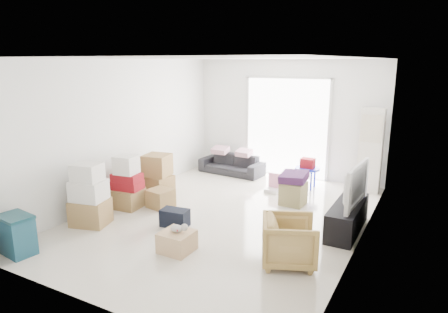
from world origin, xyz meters
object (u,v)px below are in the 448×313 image
object	(u,v)px
ac_tower	(371,151)
ottoman	(293,193)
armchair	(289,239)
kids_table	(307,167)
television	(349,199)
tv_console	(347,217)
sofa	(232,161)
storage_bins	(17,235)
wood_crate	(177,241)

from	to	relation	value
ac_tower	ottoman	distance (m)	1.97
armchair	kids_table	bearing A→B (deg)	-10.33
television	tv_console	bearing A→B (deg)	-176.40
tv_console	ottoman	xyz separation A→B (m)	(-1.16, 0.76, -0.01)
ac_tower	ottoman	xyz separation A→B (m)	(-1.11, -1.49, -0.66)
armchair	kids_table	distance (m)	3.41
ottoman	ac_tower	bearing A→B (deg)	53.37
sofa	ottoman	xyz separation A→B (m)	(2.02, -1.34, -0.09)
armchair	storage_bins	world-z (taller)	armchair
tv_console	armchair	bearing A→B (deg)	-107.30
ottoman	kids_table	size ratio (longest dim) A/B	0.66
ac_tower	storage_bins	xyz separation A→B (m)	(-3.85, -5.27, -0.58)
ac_tower	television	size ratio (longest dim) A/B	1.54
ottoman	wood_crate	size ratio (longest dim) A/B	0.98
tv_console	wood_crate	bearing A→B (deg)	-136.48
ac_tower	storage_bins	bearing A→B (deg)	-126.13
sofa	storage_bins	xyz separation A→B (m)	(-0.72, -5.12, -0.02)
television	sofa	world-z (taller)	sofa
tv_console	storage_bins	distance (m)	4.93
armchair	ottoman	world-z (taller)	armchair
kids_table	storage_bins	bearing A→B (deg)	-118.62
sofa	ottoman	size ratio (longest dim) A/B	3.62
armchair	wood_crate	distance (m)	1.60
kids_table	wood_crate	xyz separation A→B (m)	(-0.74, -3.74, -0.32)
wood_crate	tv_console	bearing A→B (deg)	43.52
sofa	wood_crate	xyz separation A→B (m)	(1.20, -3.98, -0.16)
armchair	kids_table	xyz separation A→B (m)	(-0.78, 3.31, 0.11)
television	wood_crate	xyz separation A→B (m)	(-1.98, -1.88, -0.39)
ac_tower	ottoman	size ratio (longest dim) A/B	4.04
ottoman	storage_bins	bearing A→B (deg)	-125.94
television	armchair	xyz separation A→B (m)	(-0.45, -1.46, -0.18)
ottoman	television	bearing A→B (deg)	-33.16
storage_bins	wood_crate	bearing A→B (deg)	30.74
armchair	kids_table	size ratio (longest dim) A/B	1.09
storage_bins	ottoman	bearing A→B (deg)	54.06
ac_tower	sofa	xyz separation A→B (m)	(-3.13, -0.15, -0.57)
storage_bins	wood_crate	distance (m)	2.24
tv_console	kids_table	size ratio (longest dim) A/B	2.11
sofa	kids_table	distance (m)	1.96
television	sofa	xyz separation A→B (m)	(-3.18, 2.10, -0.23)
television	wood_crate	bearing A→B (deg)	137.13
tv_console	storage_bins	bearing A→B (deg)	-142.22
storage_bins	wood_crate	xyz separation A→B (m)	(1.92, 1.14, -0.14)
storage_bins	armchair	bearing A→B (deg)	24.45
armchair	ottoman	distance (m)	2.33
storage_bins	kids_table	xyz separation A→B (m)	(2.66, 4.88, 0.18)
television	storage_bins	world-z (taller)	television
tv_console	television	size ratio (longest dim) A/B	1.21
armchair	wood_crate	size ratio (longest dim) A/B	1.62
ac_tower	armchair	bearing A→B (deg)	-96.21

